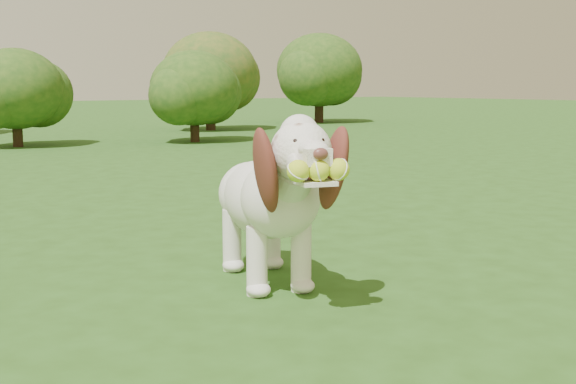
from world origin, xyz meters
TOP-DOWN VIEW (x-y plane):
  - ground at (0.00, 0.00)m, footprint 80.00×80.00m
  - dog at (0.50, -0.18)m, footprint 0.70×1.26m
  - shrub_c at (1.89, 8.58)m, footprint 1.47×1.47m
  - shrub_f at (6.43, 10.39)m, footprint 1.99×1.99m
  - shrub_h at (10.27, 11.45)m, footprint 2.18×2.18m
  - shrub_d at (4.58, 7.78)m, footprint 1.48×1.48m

SIDE VIEW (x-z plane):
  - ground at x=0.00m, z-range 0.00..0.00m
  - dog at x=0.50m, z-range 0.03..0.86m
  - shrub_c at x=1.89m, z-range 0.13..1.65m
  - shrub_d at x=4.58m, z-range 0.13..1.67m
  - shrub_f at x=6.43m, z-range 0.18..2.25m
  - shrub_h at x=10.27m, z-range 0.20..2.45m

